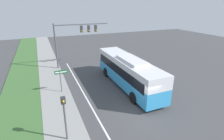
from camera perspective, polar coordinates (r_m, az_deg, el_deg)
ground_plane at (r=15.25m, az=8.98°, el=-12.85°), size 80.00×80.00×0.00m
sidewalk at (r=13.53m, az=-15.28°, el=-18.01°), size 2.80×80.00×0.12m
lane_divider_near at (r=13.97m, az=-4.25°, el=-16.14°), size 0.14×30.00×0.01m
bus at (r=18.58m, az=5.13°, el=-0.09°), size 2.59×11.08×3.31m
signal_gantry at (r=24.54m, az=-11.98°, el=11.25°), size 7.42×0.41×6.10m
pedestrian_signal at (r=11.37m, az=-15.29°, el=-13.08°), size 0.28×0.34×3.21m
street_sign at (r=17.81m, az=-16.35°, el=-2.18°), size 1.25×0.08×2.44m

